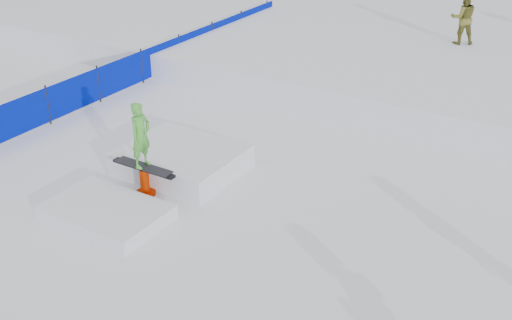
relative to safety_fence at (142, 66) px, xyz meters
The scene contains 5 objects.
ground 9.28m from the safety_fence, 45.44° to the right, with size 120.00×120.00×0.00m, color white.
snow_midrise 11.43m from the safety_fence, 55.34° to the left, with size 50.00×18.00×0.80m, color white.
safety_fence is the anchor object (origin of this frame).
walker_olive 10.49m from the safety_fence, 40.52° to the left, with size 0.83×0.65×1.71m, color brown.
jib_rail_feature 6.72m from the safety_fence, 45.80° to the right, with size 2.60×4.40×2.11m.
Camera 1 is at (6.54, -7.81, 6.91)m, focal length 45.00 mm.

